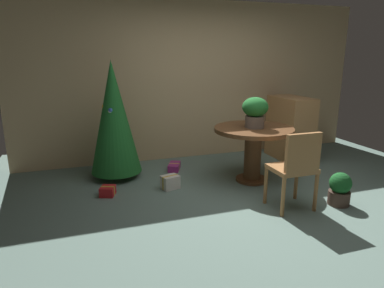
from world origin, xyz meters
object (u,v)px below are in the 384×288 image
object	(u,v)px
flower_vase	(255,111)
gift_box_purple	(174,167)
holiday_tree	(114,118)
gift_box_cream	(170,182)
gift_box_red	(108,191)
round_dining_table	(253,142)
wooden_chair_near	(296,166)
wooden_cabinet	(290,128)
potted_plant	(340,189)

from	to	relation	value
flower_vase	gift_box_purple	distance (m)	1.55
holiday_tree	gift_box_cream	distance (m)	1.21
flower_vase	gift_box_red	bearing A→B (deg)	176.66
round_dining_table	wooden_chair_near	size ratio (longest dim) A/B	1.17
gift_box_cream	wooden_cabinet	size ratio (longest dim) A/B	0.25
gift_box_cream	potted_plant	world-z (taller)	potted_plant
flower_vase	gift_box_red	distance (m)	2.20
gift_box_red	wooden_cabinet	world-z (taller)	wooden_cabinet
holiday_tree	gift_box_purple	distance (m)	1.21
wooden_chair_near	holiday_tree	size ratio (longest dim) A/B	0.55
wooden_cabinet	potted_plant	bearing A→B (deg)	-106.16
holiday_tree	gift_box_cream	size ratio (longest dim) A/B	6.38
holiday_tree	wooden_cabinet	bearing A→B (deg)	0.54
flower_vase	holiday_tree	world-z (taller)	holiday_tree
holiday_tree	flower_vase	bearing A→B (deg)	-23.11
wooden_chair_near	gift_box_cream	distance (m)	1.65
wooden_cabinet	potted_plant	size ratio (longest dim) A/B	2.65
flower_vase	wooden_cabinet	distance (m)	1.46
gift_box_red	wooden_cabinet	size ratio (longest dim) A/B	0.22
wooden_chair_near	gift_box_cream	size ratio (longest dim) A/B	3.53
flower_vase	wooden_cabinet	size ratio (longest dim) A/B	0.39
holiday_tree	wooden_chair_near	bearing A→B (deg)	-44.27
gift_box_purple	wooden_cabinet	distance (m)	2.10
round_dining_table	flower_vase	distance (m)	0.44
round_dining_table	gift_box_red	world-z (taller)	round_dining_table
wooden_chair_near	holiday_tree	world-z (taller)	holiday_tree
wooden_chair_near	gift_box_red	distance (m)	2.32
gift_box_purple	wooden_cabinet	bearing A→B (deg)	-0.42
wooden_chair_near	flower_vase	bearing A→B (deg)	90.03
gift_box_purple	round_dining_table	bearing A→B (deg)	-41.21
gift_box_purple	potted_plant	bearing A→B (deg)	-50.58
flower_vase	potted_plant	bearing A→B (deg)	-59.86
round_dining_table	wooden_chair_near	distance (m)	0.99
holiday_tree	gift_box_red	size ratio (longest dim) A/B	7.18
gift_box_purple	gift_box_red	world-z (taller)	gift_box_red
gift_box_purple	gift_box_cream	world-z (taller)	gift_box_cream
holiday_tree	gift_box_red	distance (m)	1.07
flower_vase	gift_box_cream	size ratio (longest dim) A/B	1.58
round_dining_table	gift_box_cream	distance (m)	1.27
flower_vase	gift_box_purple	xyz separation A→B (m)	(-0.91, 0.81, -0.95)
gift_box_purple	gift_box_red	size ratio (longest dim) A/B	1.48
holiday_tree	wooden_cabinet	size ratio (longest dim) A/B	1.59
gift_box_red	gift_box_cream	size ratio (longest dim) A/B	0.89
flower_vase	gift_box_cream	distance (m)	1.49
round_dining_table	holiday_tree	world-z (taller)	holiday_tree
wooden_chair_near	gift_box_purple	world-z (taller)	wooden_chair_near
wooden_chair_near	round_dining_table	bearing A→B (deg)	90.00
potted_plant	gift_box_purple	bearing A→B (deg)	129.42
round_dining_table	gift_box_cream	bearing A→B (deg)	176.09
round_dining_table	flower_vase	bearing A→B (deg)	-94.01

